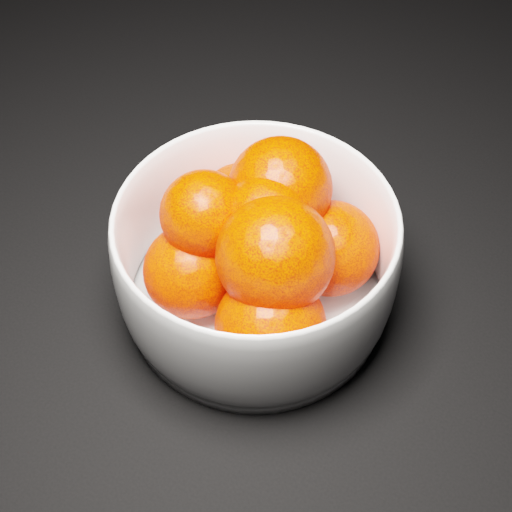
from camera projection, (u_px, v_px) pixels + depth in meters
The scene contains 2 objects.
bowl at pixel (256, 260), 0.52m from camera, with size 0.21×0.21×0.10m.
orange_pile at pixel (262, 245), 0.51m from camera, with size 0.15×0.16×0.12m.
Camera 1 is at (0.05, -0.10, 0.45)m, focal length 50.00 mm.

